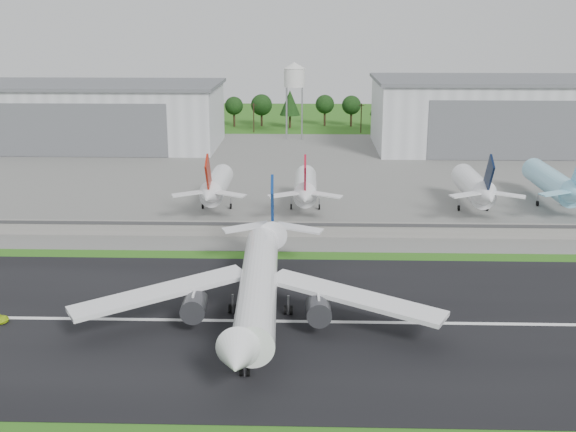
{
  "coord_description": "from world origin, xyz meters",
  "views": [
    {
      "loc": [
        0.94,
        -95.1,
        46.83
      ],
      "look_at": [
        -3.11,
        40.0,
        9.0
      ],
      "focal_mm": 45.0,
      "sensor_mm": 36.0,
      "label": 1
    }
  ],
  "objects_px": {
    "main_airliner": "(258,294)",
    "parked_jet_navy": "(476,187)",
    "parked_jet_red_a": "(215,187)",
    "parked_jet_skyblue": "(555,183)",
    "parked_jet_red_b": "(305,187)"
  },
  "relations": [
    {
      "from": "parked_jet_red_a",
      "to": "parked_jet_navy",
      "type": "height_order",
      "value": "parked_jet_navy"
    },
    {
      "from": "parked_jet_red_b",
      "to": "parked_jet_skyblue",
      "type": "relative_size",
      "value": 0.84
    },
    {
      "from": "parked_jet_skyblue",
      "to": "parked_jet_red_b",
      "type": "bearing_deg",
      "value": -175.36
    },
    {
      "from": "main_airliner",
      "to": "parked_jet_navy",
      "type": "xyz_separation_m",
      "value": [
        48.31,
        67.02,
        1.45
      ]
    },
    {
      "from": "parked_jet_navy",
      "to": "main_airliner",
      "type": "bearing_deg",
      "value": -125.79
    },
    {
      "from": "parked_jet_navy",
      "to": "parked_jet_skyblue",
      "type": "relative_size",
      "value": 0.84
    },
    {
      "from": "parked_jet_red_b",
      "to": "parked_jet_skyblue",
      "type": "xyz_separation_m",
      "value": [
        62.19,
        5.05,
        0.27
      ]
    },
    {
      "from": "parked_jet_red_a",
      "to": "parked_jet_red_b",
      "type": "bearing_deg",
      "value": -0.02
    },
    {
      "from": "main_airliner",
      "to": "parked_jet_red_b",
      "type": "height_order",
      "value": "main_airliner"
    },
    {
      "from": "parked_jet_navy",
      "to": "parked_jet_skyblue",
      "type": "bearing_deg",
      "value": 13.55
    },
    {
      "from": "parked_jet_red_a",
      "to": "main_airliner",
      "type": "bearing_deg",
      "value": -77.24
    },
    {
      "from": "parked_jet_red_b",
      "to": "parked_jet_navy",
      "type": "relative_size",
      "value": 1.0
    },
    {
      "from": "main_airliner",
      "to": "parked_jet_skyblue",
      "type": "xyz_separation_m",
      "value": [
        69.09,
        72.03,
        1.44
      ]
    },
    {
      "from": "parked_jet_red_a",
      "to": "parked_jet_skyblue",
      "type": "height_order",
      "value": "parked_jet_skyblue"
    },
    {
      "from": "main_airliner",
      "to": "parked_jet_navy",
      "type": "relative_size",
      "value": 1.89
    }
  ]
}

